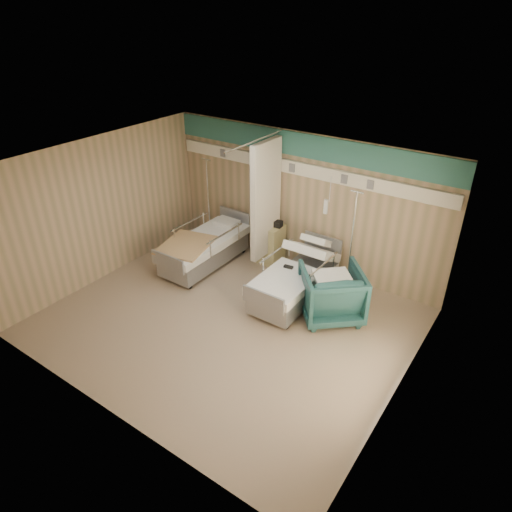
% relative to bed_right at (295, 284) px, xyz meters
% --- Properties ---
extents(ground, '(6.00, 5.00, 0.00)m').
position_rel_bed_right_xyz_m(ground, '(-0.60, -1.30, -0.32)').
color(ground, gray).
rests_on(ground, ground).
extents(room_walls, '(6.04, 5.04, 2.82)m').
position_rel_bed_right_xyz_m(room_walls, '(-0.63, -1.05, 1.55)').
color(room_walls, tan).
rests_on(room_walls, ground).
extents(bed_right, '(1.00, 2.16, 0.63)m').
position_rel_bed_right_xyz_m(bed_right, '(0.00, 0.00, 0.00)').
color(bed_right, white).
rests_on(bed_right, ground).
extents(bed_left, '(1.00, 2.16, 0.63)m').
position_rel_bed_right_xyz_m(bed_left, '(-2.20, 0.00, 0.00)').
color(bed_left, white).
rests_on(bed_left, ground).
extents(bedside_cabinet, '(0.50, 0.48, 0.85)m').
position_rel_bed_right_xyz_m(bedside_cabinet, '(-1.15, 0.90, 0.11)').
color(bedside_cabinet, '#CCC37F').
rests_on(bedside_cabinet, ground).
extents(visitor_armchair, '(1.45, 1.45, 0.95)m').
position_rel_bed_right_xyz_m(visitor_armchair, '(0.79, -0.11, 0.16)').
color(visitor_armchair, '#1F4C4E').
rests_on(visitor_armchair, ground).
extents(waffle_blanket, '(0.82, 0.81, 0.07)m').
position_rel_bed_right_xyz_m(waffle_blanket, '(0.79, -0.13, 0.67)').
color(waffle_blanket, silver).
rests_on(waffle_blanket, visitor_armchair).
extents(iv_stand_right, '(0.36, 0.36, 2.04)m').
position_rel_bed_right_xyz_m(iv_stand_right, '(0.68, 0.83, 0.10)').
color(iv_stand_right, silver).
rests_on(iv_stand_right, ground).
extents(iv_stand_left, '(0.36, 0.36, 2.03)m').
position_rel_bed_right_xyz_m(iv_stand_left, '(-2.68, 0.76, 0.10)').
color(iv_stand_left, silver).
rests_on(iv_stand_left, ground).
extents(call_remote, '(0.18, 0.10, 0.04)m').
position_rel_bed_right_xyz_m(call_remote, '(-0.14, -0.03, 0.33)').
color(call_remote, black).
rests_on(call_remote, bed_right).
extents(tan_blanket, '(1.13, 1.30, 0.04)m').
position_rel_bed_right_xyz_m(tan_blanket, '(-2.28, -0.46, 0.33)').
color(tan_blanket, tan).
rests_on(tan_blanket, bed_left).
extents(toiletry_bag, '(0.25, 0.18, 0.13)m').
position_rel_bed_right_xyz_m(toiletry_bag, '(-1.02, 0.93, 0.60)').
color(toiletry_bag, black).
rests_on(toiletry_bag, bedside_cabinet).
extents(white_cup, '(0.10, 0.10, 0.13)m').
position_rel_bed_right_xyz_m(white_cup, '(-1.35, 1.04, 0.60)').
color(white_cup, white).
rests_on(white_cup, bedside_cabinet).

